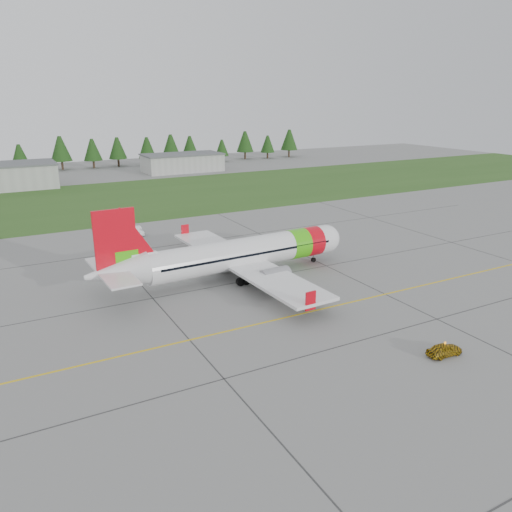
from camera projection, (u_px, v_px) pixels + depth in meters
ground at (364, 340)px, 48.66m from camera, size 320.00×320.00×0.00m
aircraft at (239, 254)px, 64.75m from camera, size 35.88×33.02×10.86m
follow_me_car at (446, 338)px, 45.18m from camera, size 1.27×1.47×3.47m
service_van at (136, 223)px, 85.18m from camera, size 1.52×1.44×4.27m
grass_strip at (136, 198)px, 117.45m from camera, size 320.00×50.00×0.03m
taxi_guideline at (317, 310)px, 55.37m from camera, size 120.00×0.25×0.02m
hangar_east at (182, 163)px, 158.14m from camera, size 24.00×12.00×5.20m
treeline at (88, 153)px, 162.91m from camera, size 160.00×8.00×10.00m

